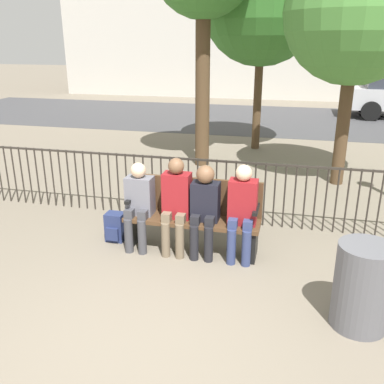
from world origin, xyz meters
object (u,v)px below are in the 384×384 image
(seated_person_1, at_px, (176,201))
(tree_2, at_px, (356,12))
(seated_person_2, at_px, (205,206))
(tree_1, at_px, (262,4))
(park_bench, at_px, (193,213))
(backpack, at_px, (115,227))
(seated_person_3, at_px, (242,208))
(seated_person_0, at_px, (139,202))
(trash_bin, at_px, (362,286))

(seated_person_1, distance_m, tree_2, 4.63)
(seated_person_2, height_order, tree_1, tree_1)
(seated_person_1, bearing_deg, seated_person_2, -0.59)
(park_bench, bearing_deg, tree_1, 87.56)
(tree_2, bearing_deg, seated_person_2, -118.70)
(seated_person_1, relative_size, backpack, 3.15)
(park_bench, distance_m, tree_2, 4.55)
(park_bench, distance_m, seated_person_3, 0.66)
(tree_2, bearing_deg, seated_person_3, -112.37)
(park_bench, xyz_separation_m, seated_person_0, (-0.68, -0.13, 0.14))
(backpack, bearing_deg, seated_person_0, -14.87)
(backpack, distance_m, tree_1, 6.61)
(seated_person_2, distance_m, tree_2, 4.49)
(seated_person_0, xyz_separation_m, seated_person_1, (0.49, 0.01, 0.05))
(seated_person_0, relative_size, tree_1, 0.24)
(park_bench, relative_size, backpack, 4.39)
(seated_person_2, xyz_separation_m, seated_person_3, (0.46, 0.00, 0.01))
(park_bench, bearing_deg, seated_person_2, -37.62)
(seated_person_2, distance_m, seated_person_3, 0.46)
(seated_person_3, relative_size, tree_2, 0.28)
(park_bench, xyz_separation_m, backpack, (-1.07, -0.03, -0.30))
(seated_person_2, height_order, tree_2, tree_2)
(seated_person_1, bearing_deg, park_bench, 33.48)
(seated_person_1, height_order, tree_1, tree_1)
(seated_person_0, xyz_separation_m, trash_bin, (2.57, -1.05, -0.22))
(seated_person_0, bearing_deg, seated_person_2, 0.11)
(tree_1, relative_size, tree_2, 1.12)
(seated_person_0, relative_size, backpack, 2.92)
(trash_bin, bearing_deg, seated_person_1, 153.10)
(seated_person_2, xyz_separation_m, backpack, (-1.24, 0.10, -0.47))
(seated_person_3, height_order, trash_bin, seated_person_3)
(seated_person_1, xyz_separation_m, tree_1, (0.43, 5.77, 2.64))
(seated_person_0, xyz_separation_m, tree_2, (2.69, 3.36, 2.36))
(seated_person_3, bearing_deg, seated_person_1, 179.89)
(seated_person_0, height_order, tree_2, tree_2)
(seated_person_3, distance_m, trash_bin, 1.66)
(seated_person_0, bearing_deg, seated_person_3, 0.17)
(seated_person_3, xyz_separation_m, tree_1, (-0.39, 5.77, 2.66))
(seated_person_0, distance_m, tree_1, 6.44)
(seated_person_0, xyz_separation_m, seated_person_2, (0.85, 0.00, 0.02))
(seated_person_1, height_order, seated_person_2, seated_person_1)
(seated_person_2, xyz_separation_m, trash_bin, (1.72, -1.05, -0.24))
(seated_person_1, relative_size, seated_person_2, 1.06)
(tree_2, bearing_deg, park_bench, -121.90)
(seated_person_0, xyz_separation_m, backpack, (-0.39, 0.10, -0.44))
(park_bench, distance_m, backpack, 1.12)
(park_bench, relative_size, tree_1, 0.36)
(seated_person_2, distance_m, tree_1, 6.36)
(park_bench, xyz_separation_m, trash_bin, (1.89, -1.18, -0.08))
(seated_person_0, bearing_deg, park_bench, 11.02)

